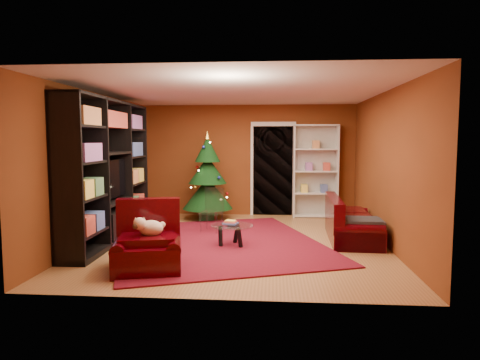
# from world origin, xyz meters

# --- Properties ---
(floor) EXTENTS (5.00, 5.50, 0.05)m
(floor) POSITION_xyz_m (0.00, 0.00, -0.03)
(floor) COLOR #9A6538
(floor) RESTS_ON ground
(ceiling) EXTENTS (5.00, 5.50, 0.05)m
(ceiling) POSITION_xyz_m (0.00, 0.00, 2.62)
(ceiling) COLOR silver
(ceiling) RESTS_ON wall_back
(wall_back) EXTENTS (5.00, 0.05, 2.60)m
(wall_back) POSITION_xyz_m (0.00, 2.77, 1.30)
(wall_back) COLOR brown
(wall_back) RESTS_ON ground
(wall_left) EXTENTS (0.05, 5.50, 2.60)m
(wall_left) POSITION_xyz_m (-2.52, 0.00, 1.30)
(wall_left) COLOR brown
(wall_left) RESTS_ON ground
(wall_right) EXTENTS (0.05, 5.50, 2.60)m
(wall_right) POSITION_xyz_m (2.52, 0.00, 1.30)
(wall_right) COLOR brown
(wall_right) RESTS_ON ground
(doorway) EXTENTS (1.06, 0.60, 2.16)m
(doorway) POSITION_xyz_m (0.60, 2.73, 1.05)
(doorway) COLOR black
(doorway) RESTS_ON floor
(rug) EXTENTS (4.47, 4.81, 0.02)m
(rug) POSITION_xyz_m (-0.34, -0.14, 0.01)
(rug) COLOR maroon
(rug) RESTS_ON floor
(media_unit) EXTENTS (0.54, 3.21, 2.46)m
(media_unit) POSITION_xyz_m (-2.27, -0.09, 1.23)
(media_unit) COLOR black
(media_unit) RESTS_ON floor
(christmas_tree) EXTENTS (1.39, 1.39, 1.99)m
(christmas_tree) POSITION_xyz_m (-0.86, 2.08, 0.96)
(christmas_tree) COLOR black
(christmas_tree) RESTS_ON floor
(gift_box_teal) EXTENTS (0.36, 0.36, 0.31)m
(gift_box_teal) POSITION_xyz_m (-1.86, 2.02, 0.16)
(gift_box_teal) COLOR #196C72
(gift_box_teal) RESTS_ON floor
(gift_box_green) EXTENTS (0.32, 0.32, 0.25)m
(gift_box_green) POSITION_xyz_m (-0.86, 1.92, 0.13)
(gift_box_green) COLOR #1E5D2F
(gift_box_green) RESTS_ON floor
(gift_box_red) EXTENTS (0.27, 0.27, 0.21)m
(gift_box_red) POSITION_xyz_m (-0.79, 2.20, 0.10)
(gift_box_red) COLOR #AB2037
(gift_box_red) RESTS_ON floor
(white_bookshelf) EXTENTS (1.02, 0.40, 2.18)m
(white_bookshelf) POSITION_xyz_m (1.57, 2.57, 1.06)
(white_bookshelf) COLOR white
(white_bookshelf) RESTS_ON floor
(armchair) EXTENTS (1.17, 1.17, 0.77)m
(armchair) POSITION_xyz_m (-1.10, -1.73, 0.38)
(armchair) COLOR black
(armchair) RESTS_ON rug
(dog) EXTENTS (0.46, 0.38, 0.25)m
(dog) POSITION_xyz_m (-1.07, -1.67, 0.57)
(dog) COLOR beige
(dog) RESTS_ON armchair
(sofa) EXTENTS (0.89, 1.85, 0.78)m
(sofa) POSITION_xyz_m (2.02, 0.30, 0.39)
(sofa) COLOR black
(sofa) RESTS_ON rug
(coffee_table) EXTENTS (0.89, 0.89, 0.45)m
(coffee_table) POSITION_xyz_m (-0.07, -0.35, 0.19)
(coffee_table) COLOR gray
(coffee_table) RESTS_ON rug
(acrylic_chair) EXTENTS (0.48, 0.51, 0.77)m
(acrylic_chair) POSITION_xyz_m (-0.58, 0.73, 0.39)
(acrylic_chair) COLOR #66605B
(acrylic_chair) RESTS_ON rug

